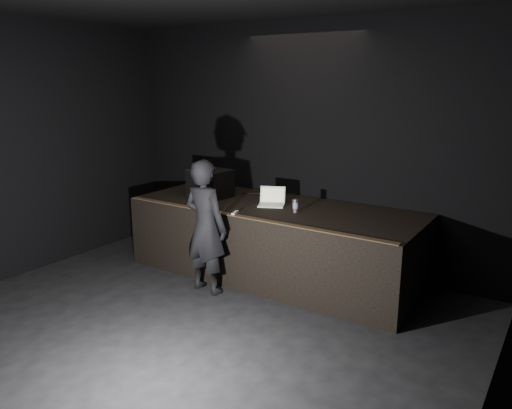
{
  "coord_description": "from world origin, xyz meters",
  "views": [
    {
      "loc": [
        3.4,
        -2.94,
        2.68
      ],
      "look_at": [
        -0.02,
        2.3,
        1.1
      ],
      "focal_mm": 35.0,
      "sensor_mm": 36.0,
      "label": 1
    }
  ],
  "objects_px": {
    "stage_riser": "(274,240)",
    "laptop": "(272,200)",
    "stage_monitor": "(210,183)",
    "beer_can": "(295,206)",
    "person": "(205,227)"
  },
  "relations": [
    {
      "from": "stage_riser",
      "to": "laptop",
      "type": "bearing_deg",
      "value": 156.65
    },
    {
      "from": "stage_monitor",
      "to": "beer_can",
      "type": "relative_size",
      "value": 3.78
    },
    {
      "from": "stage_monitor",
      "to": "laptop",
      "type": "height_order",
      "value": "stage_monitor"
    },
    {
      "from": "stage_monitor",
      "to": "beer_can",
      "type": "xyz_separation_m",
      "value": [
        1.5,
        -0.12,
        -0.12
      ]
    },
    {
      "from": "stage_riser",
      "to": "person",
      "type": "xyz_separation_m",
      "value": [
        -0.45,
        -0.95,
        0.36
      ]
    },
    {
      "from": "stage_riser",
      "to": "laptop",
      "type": "xyz_separation_m",
      "value": [
        -0.06,
        0.03,
        0.56
      ]
    },
    {
      "from": "laptop",
      "to": "person",
      "type": "xyz_separation_m",
      "value": [
        -0.39,
        -0.98,
        -0.2
      ]
    },
    {
      "from": "stage_riser",
      "to": "stage_monitor",
      "type": "height_order",
      "value": "stage_monitor"
    },
    {
      "from": "stage_riser",
      "to": "stage_monitor",
      "type": "xyz_separation_m",
      "value": [
        -1.1,
        -0.03,
        0.7
      ]
    },
    {
      "from": "stage_monitor",
      "to": "stage_riser",
      "type": "bearing_deg",
      "value": 9.22
    },
    {
      "from": "stage_monitor",
      "to": "laptop",
      "type": "xyz_separation_m",
      "value": [
        1.04,
        0.05,
        -0.14
      ]
    },
    {
      "from": "laptop",
      "to": "beer_can",
      "type": "distance_m",
      "value": 0.49
    },
    {
      "from": "stage_monitor",
      "to": "beer_can",
      "type": "distance_m",
      "value": 1.51
    },
    {
      "from": "laptop",
      "to": "person",
      "type": "height_order",
      "value": "person"
    },
    {
      "from": "laptop",
      "to": "beer_can",
      "type": "bearing_deg",
      "value": -43.88
    }
  ]
}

